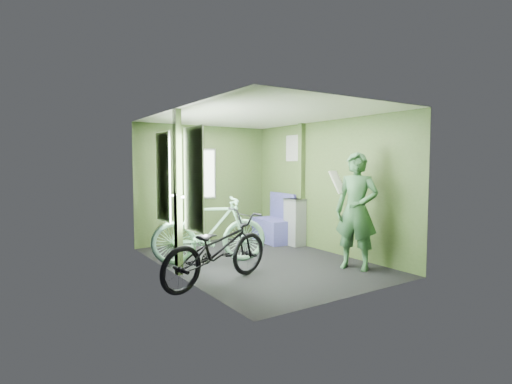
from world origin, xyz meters
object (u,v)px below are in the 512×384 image
(passenger, at_px, (356,211))
(waste_box, at_px, (295,222))
(bench_seat, at_px, (275,227))
(bicycle_mint, at_px, (210,264))
(bicycle_black, at_px, (218,284))

(passenger, height_order, waste_box, passenger)
(passenger, xyz_separation_m, bench_seat, (0.21, 2.33, -0.58))
(bench_seat, bearing_deg, passenger, -89.16)
(bicycle_mint, distance_m, passenger, 2.37)
(bicycle_mint, bearing_deg, waste_box, -59.62)
(passenger, xyz_separation_m, waste_box, (0.32, 1.83, -0.42))
(bench_seat, bearing_deg, bicycle_black, -134.28)
(bicycle_mint, height_order, passenger, passenger)
(passenger, relative_size, bench_seat, 1.79)
(passenger, bearing_deg, bicycle_black, -127.06)
(bicycle_black, distance_m, bench_seat, 2.96)
(bicycle_mint, height_order, waste_box, waste_box)
(passenger, bearing_deg, waste_box, 145.21)
(bicycle_mint, relative_size, passenger, 1.03)
(bench_seat, bearing_deg, waste_box, -71.23)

